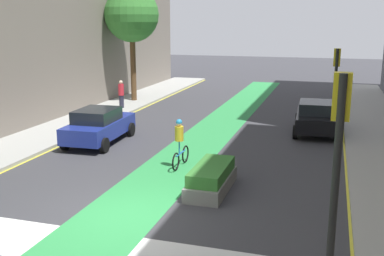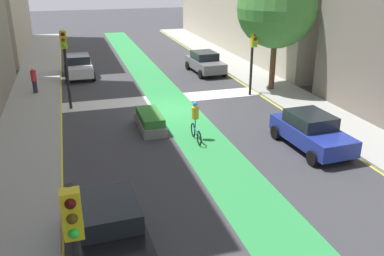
{
  "view_description": "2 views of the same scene",
  "coord_description": "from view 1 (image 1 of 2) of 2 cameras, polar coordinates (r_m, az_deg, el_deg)",
  "views": [
    {
      "loc": [
        5.2,
        -10.91,
        5.36
      ],
      "look_at": [
        0.21,
        5.48,
        1.34
      ],
      "focal_mm": 42.79,
      "sensor_mm": 36.0,
      "label": 1
    },
    {
      "loc": [
        5.2,
        21.49,
        7.52
      ],
      "look_at": [
        0.7,
        6.41,
        1.35
      ],
      "focal_mm": 38.62,
      "sensor_mm": 36.0,
      "label": 2
    }
  ],
  "objects": [
    {
      "name": "traffic_signal_near_right",
      "position": [
        9.54,
        17.8,
        -1.31
      ],
      "size": [
        0.35,
        0.52,
        4.38
      ],
      "color": "black",
      "rests_on": "ground_plane"
    },
    {
      "name": "curb_stripe_right",
      "position": [
        12.18,
        19.46,
        -13.68
      ],
      "size": [
        0.16,
        60.0,
        0.01
      ],
      "primitive_type": "cube",
      "color": "yellow",
      "rests_on": "ground_plane"
    },
    {
      "name": "median_planter",
      "position": [
        14.85,
        2.43,
        -6.3
      ],
      "size": [
        1.12,
        2.76,
        0.85
      ],
      "color": "slate",
      "rests_on": "ground_plane"
    },
    {
      "name": "car_black_right_far",
      "position": [
        23.08,
        15.18,
        1.36
      ],
      "size": [
        2.16,
        4.27,
        1.57
      ],
      "color": "black",
      "rests_on": "ground_plane"
    },
    {
      "name": "bike_lane_paint",
      "position": [
        13.33,
        -9.04,
        -10.65
      ],
      "size": [
        2.4,
        60.0,
        0.01
      ],
      "primitive_type": "cube",
      "color": "#2D8C47",
      "rests_on": "ground_plane"
    },
    {
      "name": "ground_plane",
      "position": [
        13.22,
        -7.96,
        -10.83
      ],
      "size": [
        120.0,
        120.0,
        0.0
      ],
      "primitive_type": "plane",
      "color": "#38383D"
    },
    {
      "name": "pedestrian_sidewalk_left_a",
      "position": [
        28.34,
        -8.81,
        4.23
      ],
      "size": [
        0.34,
        0.34,
        1.69
      ],
      "color": "#262638",
      "rests_on": "sidewalk_left"
    },
    {
      "name": "traffic_signal_far_right",
      "position": [
        25.9,
        17.52,
        6.86
      ],
      "size": [
        0.35,
        0.52,
        3.93
      ],
      "color": "black",
      "rests_on": "ground_plane"
    },
    {
      "name": "crosswalk_band",
      "position": [
        11.62,
        -12.22,
        -14.55
      ],
      "size": [
        12.0,
        1.8,
        0.01
      ],
      "primitive_type": "cube",
      "color": "silver",
      "rests_on": "ground_plane"
    },
    {
      "name": "car_blue_left_far",
      "position": [
        20.86,
        -11.53,
        0.32
      ],
      "size": [
        2.18,
        4.28,
        1.57
      ],
      "color": "navy",
      "rests_on": "ground_plane"
    },
    {
      "name": "street_tree_far",
      "position": [
        30.73,
        -7.53,
        13.75
      ],
      "size": [
        3.54,
        3.54,
        7.37
      ],
      "color": "brown",
      "rests_on": "sidewalk_left"
    },
    {
      "name": "cyclist_in_lane",
      "position": [
        16.97,
        -1.53,
        -1.78
      ],
      "size": [
        0.32,
        1.73,
        1.86
      ],
      "color": "black",
      "rests_on": "ground_plane"
    }
  ]
}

